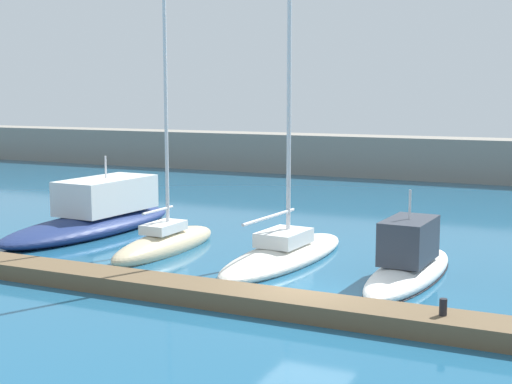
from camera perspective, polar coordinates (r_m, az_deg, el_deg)
name	(u,v)px	position (r m, az deg, el deg)	size (l,w,h in m)	color
ground_plane	(307,301)	(21.52, 4.07, -8.72)	(120.00, 120.00, 0.00)	#1E567A
dock_pier	(290,304)	(20.28, 2.71, -8.98)	(29.58, 1.47, 0.52)	brown
breakwater_seawall	(474,160)	(52.49, 17.07, 2.47)	(108.00, 3.44, 3.01)	gray
motorboat_navy_nearest	(97,214)	(32.92, -12.60, -1.75)	(3.96, 10.47, 3.57)	navy
sailboat_sand_second	(165,241)	(28.20, -7.27, -3.89)	(1.71, 6.66, 14.90)	beige
sailboat_ivory_third	(285,250)	(26.47, 2.31, -4.62)	(3.04, 8.62, 18.42)	silver
motorboat_white_fourth	(409,264)	(24.48, 12.17, -5.63)	(2.32, 7.59, 3.28)	white
dock_bollard	(443,307)	(18.99, 14.75, -8.89)	(0.20, 0.20, 0.44)	black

